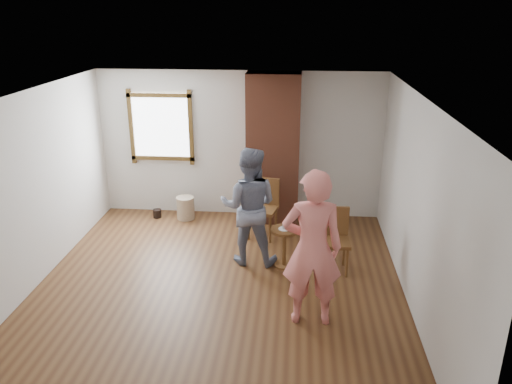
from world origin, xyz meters
TOP-DOWN VIEW (x-y plane):
  - ground at (0.00, 0.00)m, footprint 5.50×5.50m
  - room_shell at (-0.06, 0.61)m, footprint 5.04×5.52m
  - brick_chimney at (0.60, 2.50)m, footprint 0.90×0.50m
  - stoneware_crock at (-0.96, 2.40)m, footprint 0.36×0.36m
  - dark_pot at (-1.49, 2.40)m, footprint 0.20×0.20m
  - dining_chair_left at (0.49, 1.84)m, footprint 0.54×0.54m
  - dining_chair_right at (1.57, 0.78)m, footprint 0.45×0.45m
  - side_table at (0.87, 0.78)m, footprint 0.40×0.40m
  - cake_plate at (0.87, 0.78)m, footprint 0.18×0.18m
  - cake_slice at (0.88, 0.78)m, footprint 0.08×0.07m
  - man at (0.34, 0.91)m, footprint 0.89×0.71m
  - person_pink at (1.22, -0.54)m, footprint 0.73×0.50m

SIDE VIEW (x-z plane):
  - ground at x=0.00m, z-range 0.00..0.00m
  - dark_pot at x=-1.49m, z-range 0.00..0.15m
  - stoneware_crock at x=-0.96m, z-range 0.00..0.41m
  - side_table at x=0.87m, z-range 0.10..0.70m
  - dining_chair_right at x=1.57m, z-range 0.06..0.98m
  - dining_chair_left at x=0.49m, z-range 0.06..1.03m
  - cake_plate at x=0.87m, z-range 0.60..0.61m
  - cake_slice at x=0.88m, z-range 0.61..0.67m
  - man at x=0.34m, z-range 0.00..1.76m
  - person_pink at x=1.22m, z-range 0.00..1.94m
  - brick_chimney at x=0.60m, z-range 0.00..2.60m
  - room_shell at x=-0.06m, z-range 0.50..3.12m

